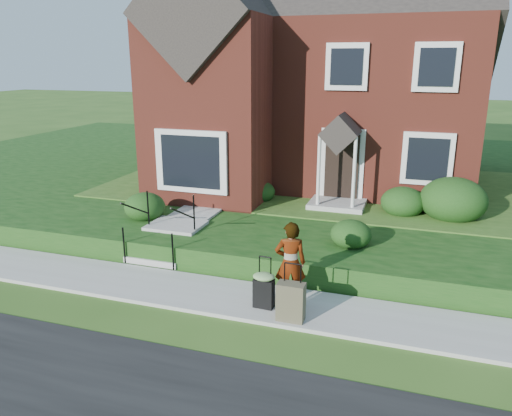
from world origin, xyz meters
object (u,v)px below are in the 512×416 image
at_px(woman, 290,263).
at_px(suitcase_olive, 291,302).
at_px(suitcase_black, 264,288).
at_px(front_steps, 168,237).

distance_m(woman, suitcase_olive, 0.86).
distance_m(woman, suitcase_black, 0.72).
height_order(woman, suitcase_olive, woman).
relative_size(front_steps, woman, 1.18).
bearing_deg(suitcase_olive, front_steps, 148.17).
height_order(suitcase_black, suitcase_olive, suitcase_olive).
bearing_deg(suitcase_olive, suitcase_black, 153.08).
bearing_deg(suitcase_black, suitcase_olive, -24.33).
distance_m(front_steps, woman, 4.05).
bearing_deg(front_steps, woman, -25.29).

